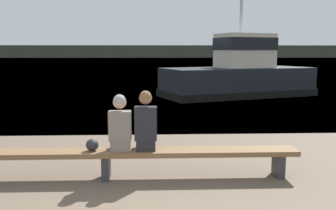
{
  "coord_description": "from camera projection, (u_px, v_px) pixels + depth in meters",
  "views": [
    {
      "loc": [
        0.17,
        -3.37,
        2.18
      ],
      "look_at": [
        0.55,
        5.9,
        0.85
      ],
      "focal_mm": 40.0,
      "sensor_mm": 36.0,
      "label": 1
    }
  ],
  "objects": [
    {
      "name": "far_shoreline",
      "position": [
        152.0,
        51.0,
        133.79
      ],
      "size": [
        600.0,
        12.0,
        4.23
      ],
      "primitive_type": "cube",
      "color": "#424738",
      "rests_on": "ground"
    },
    {
      "name": "water_surface",
      "position": [
        152.0,
        58.0,
        128.56
      ],
      "size": [
        240.0,
        240.0,
        0.0
      ],
      "primitive_type": "plane",
      "color": "#386084",
      "rests_on": "ground"
    },
    {
      "name": "person_left",
      "position": [
        120.0,
        125.0,
        6.35
      ],
      "size": [
        0.38,
        0.38,
        0.97
      ],
      "color": "#70665B",
      "rests_on": "bench_main"
    },
    {
      "name": "bench_main",
      "position": [
        106.0,
        155.0,
        6.42
      ],
      "size": [
        6.63,
        0.46,
        0.5
      ],
      "color": "brown",
      "rests_on": "ground"
    },
    {
      "name": "person_right",
      "position": [
        146.0,
        123.0,
        6.37
      ],
      "size": [
        0.38,
        0.38,
        1.03
      ],
      "color": "black",
      "rests_on": "bench_main"
    },
    {
      "name": "shopping_bag",
      "position": [
        92.0,
        145.0,
        6.37
      ],
      "size": [
        0.21,
        0.21,
        0.21
      ],
      "color": "#232328",
      "rests_on": "bench_main"
    },
    {
      "name": "tugboat_red",
      "position": [
        239.0,
        76.0,
        18.4
      ],
      "size": [
        8.02,
        5.34,
        6.34
      ],
      "rotation": [
        0.0,
        0.0,
        1.92
      ],
      "color": "black",
      "rests_on": "water_surface"
    }
  ]
}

